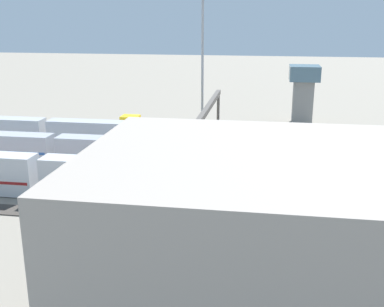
{
  "coord_description": "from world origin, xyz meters",
  "views": [
    {
      "loc": [
        -9.57,
        64.0,
        21.75
      ],
      "look_at": [
        0.74,
        -0.43,
        2.5
      ],
      "focal_mm": 44.25,
      "sensor_mm": 36.0,
      "label": 1
    }
  ],
  "objects_px": {
    "train_on_track_6": "(134,181)",
    "light_mast_0": "(203,42)",
    "train_on_track_4": "(137,156)",
    "control_tower": "(303,90)",
    "train_on_track_1": "(146,133)",
    "signal_gantry": "(204,119)",
    "train_on_track_2": "(47,134)"
  },
  "relations": [
    {
      "from": "train_on_track_6",
      "to": "light_mast_0",
      "type": "relative_size",
      "value": 2.66
    },
    {
      "from": "train_on_track_4",
      "to": "control_tower",
      "type": "relative_size",
      "value": 6.04
    },
    {
      "from": "train_on_track_1",
      "to": "signal_gantry",
      "type": "bearing_deg",
      "value": 132.91
    },
    {
      "from": "control_tower",
      "to": "train_on_track_4",
      "type": "bearing_deg",
      "value": 56.04
    },
    {
      "from": "train_on_track_1",
      "to": "train_on_track_6",
      "type": "xyz_separation_m",
      "value": [
        -4.97,
        25.0,
        0.43
      ]
    },
    {
      "from": "light_mast_0",
      "to": "signal_gantry",
      "type": "distance_m",
      "value": 23.03
    },
    {
      "from": "train_on_track_6",
      "to": "signal_gantry",
      "type": "bearing_deg",
      "value": -118.0
    },
    {
      "from": "train_on_track_6",
      "to": "train_on_track_4",
      "type": "height_order",
      "value": "same"
    },
    {
      "from": "control_tower",
      "to": "light_mast_0",
      "type": "bearing_deg",
      "value": 36.14
    },
    {
      "from": "train_on_track_6",
      "to": "signal_gantry",
      "type": "distance_m",
      "value": 15.06
    },
    {
      "from": "light_mast_0",
      "to": "train_on_track_4",
      "type": "bearing_deg",
      "value": 75.42
    },
    {
      "from": "light_mast_0",
      "to": "signal_gantry",
      "type": "xyz_separation_m",
      "value": [
        -3.08,
        20.8,
        -9.38
      ]
    },
    {
      "from": "train_on_track_1",
      "to": "train_on_track_6",
      "type": "bearing_deg",
      "value": 101.25
    },
    {
      "from": "light_mast_0",
      "to": "control_tower",
      "type": "height_order",
      "value": "light_mast_0"
    },
    {
      "from": "light_mast_0",
      "to": "signal_gantry",
      "type": "relative_size",
      "value": 0.67
    },
    {
      "from": "signal_gantry",
      "to": "control_tower",
      "type": "height_order",
      "value": "control_tower"
    },
    {
      "from": "light_mast_0",
      "to": "train_on_track_2",
      "type": "bearing_deg",
      "value": 28.78
    },
    {
      "from": "train_on_track_2",
      "to": "train_on_track_4",
      "type": "xyz_separation_m",
      "value": [
        -18.16,
        10.0,
        -0.01
      ]
    },
    {
      "from": "train_on_track_6",
      "to": "train_on_track_2",
      "type": "distance_m",
      "value": 28.75
    },
    {
      "from": "train_on_track_1",
      "to": "train_on_track_4",
      "type": "height_order",
      "value": "same"
    },
    {
      "from": "signal_gantry",
      "to": "train_on_track_1",
      "type": "bearing_deg",
      "value": -47.09
    },
    {
      "from": "train_on_track_4",
      "to": "control_tower",
      "type": "bearing_deg",
      "value": -123.96
    },
    {
      "from": "train_on_track_1",
      "to": "control_tower",
      "type": "distance_m",
      "value": 35.64
    },
    {
      "from": "train_on_track_1",
      "to": "signal_gantry",
      "type": "relative_size",
      "value": 0.25
    },
    {
      "from": "train_on_track_6",
      "to": "signal_gantry",
      "type": "relative_size",
      "value": 1.79
    },
    {
      "from": "light_mast_0",
      "to": "control_tower",
      "type": "relative_size",
      "value": 2.27
    },
    {
      "from": "train_on_track_1",
      "to": "light_mast_0",
      "type": "distance_m",
      "value": 19.12
    },
    {
      "from": "train_on_track_6",
      "to": "train_on_track_1",
      "type": "bearing_deg",
      "value": -78.75
    },
    {
      "from": "light_mast_0",
      "to": "signal_gantry",
      "type": "height_order",
      "value": "light_mast_0"
    },
    {
      "from": "signal_gantry",
      "to": "control_tower",
      "type": "relative_size",
      "value": 3.38
    },
    {
      "from": "train_on_track_1",
      "to": "train_on_track_4",
      "type": "distance_m",
      "value": 15.21
    },
    {
      "from": "train_on_track_2",
      "to": "light_mast_0",
      "type": "xyz_separation_m",
      "value": [
        -24.22,
        -13.3,
        14.5
      ]
    }
  ]
}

